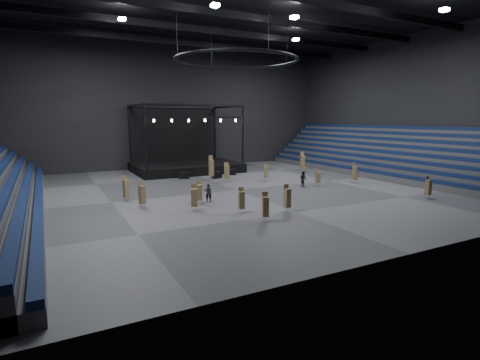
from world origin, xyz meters
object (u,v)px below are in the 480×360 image
flight_case_left (184,176)px  chair_stack_10 (241,200)px  chair_stack_7 (302,162)px  chair_stack_3 (355,173)px  chair_stack_4 (194,197)px  stage (184,161)px  crew_member (303,179)px  chair_stack_13 (287,198)px  chair_stack_2 (266,172)px  chair_stack_12 (318,177)px  chair_stack_1 (126,188)px  chair_stack_6 (428,187)px  chair_stack_0 (142,194)px  chair_stack_9 (265,206)px  man_center (208,193)px  chair_stack_8 (211,167)px  chair_stack_11 (227,172)px  chair_stack_5 (199,192)px  flight_case_mid (217,175)px  flight_case_right (231,172)px

flight_case_left → chair_stack_10: bearing=-95.1°
flight_case_left → chair_stack_7: chair_stack_7 is taller
chair_stack_3 → chair_stack_4: 21.43m
stage → crew_member: (7.44, -17.77, -0.61)m
chair_stack_7 → chair_stack_13: 22.62m
chair_stack_2 → chair_stack_12: chair_stack_2 is taller
chair_stack_1 → chair_stack_10: (7.15, -8.78, -0.09)m
chair_stack_7 → crew_member: bearing=-112.2°
chair_stack_10 → chair_stack_13: bearing=-6.6°
chair_stack_6 → stage: bearing=119.1°
chair_stack_0 → chair_stack_9: bearing=-67.8°
stage → chair_stack_1: 19.63m
man_center → chair_stack_12: bearing=-147.7°
chair_stack_8 → crew_member: size_ratio=1.74×
crew_member → chair_stack_12: bearing=-104.7°
chair_stack_8 → crew_member: chair_stack_8 is taller
chair_stack_7 → chair_stack_11: size_ratio=1.23×
flight_case_left → chair_stack_7: 16.57m
crew_member → chair_stack_5: bearing=99.7°
chair_stack_2 → man_center: size_ratio=1.25×
flight_case_mid → chair_stack_9: chair_stack_9 is taller
crew_member → chair_stack_3: bearing=-100.7°
flight_case_mid → crew_member: size_ratio=0.73×
chair_stack_5 → crew_member: bearing=10.7°
chair_stack_1 → chair_stack_8: 13.73m
stage → flight_case_mid: size_ratio=11.32×
man_center → crew_member: 12.43m
chair_stack_0 → chair_stack_1: (-0.63, 3.48, 0.00)m
chair_stack_3 → chair_stack_12: bearing=155.7°
chair_stack_13 → chair_stack_0: bearing=145.9°
flight_case_mid → chair_stack_9: (-4.99, -19.67, 0.71)m
chair_stack_4 → flight_case_right: bearing=74.5°
chair_stack_1 → chair_stack_2: 17.32m
flight_case_left → chair_stack_10: (-1.63, -18.24, 0.68)m
chair_stack_7 → chair_stack_10: (-18.01, -16.00, -0.36)m
chair_stack_4 → chair_stack_10: 3.84m
stage → flight_case_mid: 8.33m
chair_stack_8 → chair_stack_11: chair_stack_8 is taller
flight_case_right → chair_stack_4: 19.58m
chair_stack_12 → flight_case_left: bearing=124.3°
chair_stack_5 → chair_stack_7: 22.96m
chair_stack_0 → chair_stack_10: (6.52, -5.30, -0.09)m
chair_stack_3 → chair_stack_8: 16.89m
flight_case_right → chair_stack_11: 5.55m
flight_case_right → chair_stack_10: chair_stack_10 is taller
chair_stack_3 → chair_stack_11: bearing=132.5°
stage → chair_stack_12: bearing=-63.2°
chair_stack_1 → crew_member: chair_stack_1 is taller
man_center → chair_stack_10: bearing=123.4°
chair_stack_2 → man_center: bearing=-121.3°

